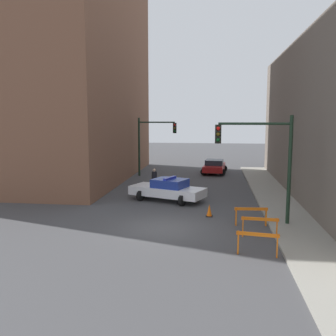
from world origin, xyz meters
The scene contains 12 objects.
ground_plane centered at (0.00, 0.00, 0.00)m, with size 120.00×120.00×0.00m, color #424244.
sidewalk_right centered at (6.20, 0.00, 0.06)m, with size 2.40×44.00×0.12m.
building_corner_left centered at (-12.00, 14.00, 10.41)m, with size 14.00×20.00×20.83m.
traffic_light_near centered at (4.73, 1.12, 3.53)m, with size 3.64×0.35×5.20m.
traffic_light_far centered at (-3.30, 15.69, 3.40)m, with size 3.44×0.35×5.20m.
police_car centered at (-0.54, 5.86, 0.72)m, with size 5.05×3.44×1.52m.
parked_car_near centered at (2.30, 17.96, 0.67)m, with size 2.51×4.44×1.31m.
pedestrian_crossing centered at (-1.85, 8.51, 0.86)m, with size 0.47×0.47×1.66m.
barrier_front centered at (4.02, -3.12, 0.62)m, with size 1.59×0.38×0.90m.
barrier_mid centered at (4.36, -0.90, 0.62)m, with size 1.60×0.28×0.90m.
barrier_back centered at (4.15, 0.91, 0.62)m, with size 1.60×0.29×0.90m.
traffic_cone centered at (2.11, 2.36, 0.32)m, with size 0.36×0.36×0.66m.
Camera 1 is at (2.39, -17.08, 5.21)m, focal length 40.00 mm.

